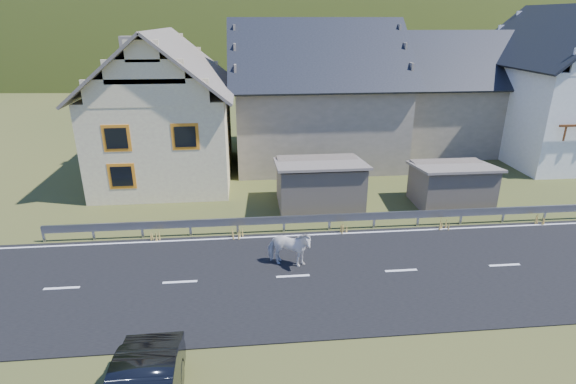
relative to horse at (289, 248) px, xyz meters
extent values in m
plane|color=#35431C|center=(4.07, -0.76, -0.76)|extent=(160.00, 160.00, 0.00)
cube|color=black|center=(4.07, -0.76, -0.74)|extent=(60.00, 7.00, 0.04)
cube|color=silver|center=(4.07, -0.76, -0.72)|extent=(60.00, 6.60, 0.01)
cube|color=#93969B|center=(4.07, 2.92, -0.18)|extent=(28.00, 0.08, 0.34)
cube|color=#93969B|center=(-9.93, 2.94, -0.41)|extent=(0.10, 0.06, 0.70)
cube|color=#93969B|center=(-7.93, 2.94, -0.41)|extent=(0.10, 0.06, 0.70)
cube|color=#93969B|center=(-5.93, 2.94, -0.41)|extent=(0.10, 0.06, 0.70)
cube|color=#93969B|center=(-3.93, 2.94, -0.41)|extent=(0.10, 0.06, 0.70)
cube|color=#93969B|center=(-1.93, 2.94, -0.41)|extent=(0.10, 0.06, 0.70)
cube|color=#93969B|center=(0.07, 2.94, -0.41)|extent=(0.10, 0.06, 0.70)
cube|color=#93969B|center=(2.07, 2.94, -0.41)|extent=(0.10, 0.06, 0.70)
cube|color=#93969B|center=(4.07, 2.94, -0.41)|extent=(0.10, 0.06, 0.70)
cube|color=#93969B|center=(6.07, 2.94, -0.41)|extent=(0.10, 0.06, 0.70)
cube|color=#93969B|center=(8.07, 2.94, -0.41)|extent=(0.10, 0.06, 0.70)
cube|color=#93969B|center=(10.07, 2.94, -0.41)|extent=(0.10, 0.06, 0.70)
cube|color=#93969B|center=(12.07, 2.94, -0.41)|extent=(0.10, 0.06, 0.70)
cube|color=#6D6053|center=(2.07, 5.74, 0.34)|extent=(4.30, 3.30, 2.40)
cube|color=#6D6053|center=(8.57, 5.24, 0.24)|extent=(3.80, 2.90, 2.20)
cube|color=#FEF0B2|center=(-5.93, 11.24, 1.74)|extent=(7.00, 9.00, 5.00)
cube|color=orange|center=(-7.53, 6.74, 2.64)|extent=(1.30, 0.12, 1.30)
cube|color=orange|center=(-4.33, 6.74, 2.64)|extent=(1.30, 0.12, 1.30)
cube|color=orange|center=(-7.53, 6.74, 0.74)|extent=(1.30, 0.12, 1.30)
cube|color=gray|center=(-7.93, 12.74, 5.80)|extent=(0.70, 0.70, 2.40)
cube|color=gray|center=(3.07, 14.24, 1.74)|extent=(10.00, 9.00, 5.00)
cube|color=gray|center=(13.07, 16.24, 1.54)|extent=(9.00, 8.00, 4.60)
cube|color=white|center=(19.07, 13.24, 2.24)|extent=(8.00, 10.00, 6.00)
ellipsoid|color=#253112|center=(9.07, 179.24, -20.76)|extent=(440.00, 280.00, 260.00)
ellipsoid|color=black|center=(-50.93, 109.24, 5.24)|extent=(76.00, 50.00, 28.00)
imported|color=white|center=(0.00, 0.00, 0.00)|extent=(1.28, 1.87, 1.45)
camera|label=1|loc=(-1.45, -14.61, 7.94)|focal=28.00mm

